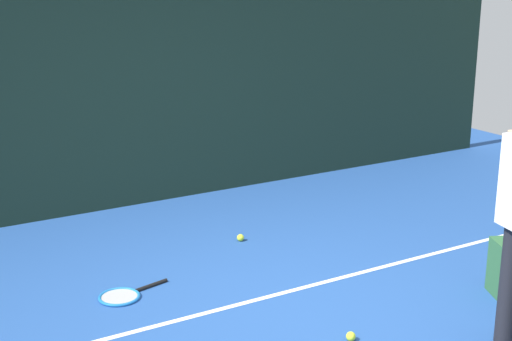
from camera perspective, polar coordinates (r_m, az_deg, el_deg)
name	(u,v)px	position (r m, az deg, el deg)	size (l,w,h in m)	color
ground_plane	(283,313)	(5.48, 2.16, -11.11)	(12.00, 12.00, 0.00)	#234C93
back_fence	(128,82)	(7.68, -9.97, 6.85)	(10.00, 0.10, 2.64)	#192D23
court_line	(263,298)	(5.71, 0.54, -9.94)	(9.00, 0.05, 0.00)	white
tennis_racket	(123,296)	(5.81, -10.39, -9.60)	(0.64, 0.39, 0.03)	black
backpack	(509,270)	(5.99, 19.17, -7.38)	(0.36, 0.36, 0.44)	#2D6038
tennis_ball_near_player	(351,336)	(5.14, 7.42, -12.74)	(0.07, 0.07, 0.07)	#CCE033
tennis_ball_by_fence	(240,238)	(6.81, -1.22, -5.27)	(0.07, 0.07, 0.07)	#CCE033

